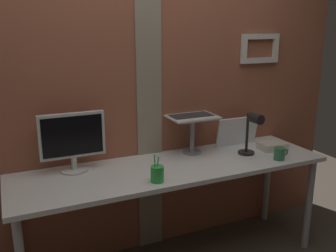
{
  "coord_description": "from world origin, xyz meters",
  "views": [
    {
      "loc": [
        -0.86,
        -1.99,
        1.64
      ],
      "look_at": [
        0.14,
        0.21,
        1.0
      ],
      "focal_mm": 39.5,
      "sensor_mm": 36.0,
      "label": 1
    }
  ],
  "objects_px": {
    "pen_cup": "(157,174)",
    "coffee_mug": "(280,154)",
    "whiteboard_panel": "(237,131)",
    "monitor": "(72,139)",
    "laptop": "(188,108)",
    "desk_lamp": "(252,130)"
  },
  "relations": [
    {
      "from": "desk_lamp",
      "to": "coffee_mug",
      "type": "relative_size",
      "value": 2.83
    },
    {
      "from": "pen_cup",
      "to": "coffee_mug",
      "type": "height_order",
      "value": "pen_cup"
    },
    {
      "from": "desk_lamp",
      "to": "coffee_mug",
      "type": "bearing_deg",
      "value": -46.95
    },
    {
      "from": "pen_cup",
      "to": "coffee_mug",
      "type": "xyz_separation_m",
      "value": [
        0.93,
        -0.0,
        -0.01
      ]
    },
    {
      "from": "laptop",
      "to": "whiteboard_panel",
      "type": "height_order",
      "value": "laptop"
    },
    {
      "from": "laptop",
      "to": "pen_cup",
      "type": "height_order",
      "value": "laptop"
    },
    {
      "from": "laptop",
      "to": "whiteboard_panel",
      "type": "xyz_separation_m",
      "value": [
        0.41,
        -0.05,
        -0.21
      ]
    },
    {
      "from": "monitor",
      "to": "desk_lamp",
      "type": "height_order",
      "value": "monitor"
    },
    {
      "from": "laptop",
      "to": "desk_lamp",
      "type": "bearing_deg",
      "value": -40.84
    },
    {
      "from": "monitor",
      "to": "desk_lamp",
      "type": "xyz_separation_m",
      "value": [
        1.21,
        -0.23,
        -0.02
      ]
    },
    {
      "from": "monitor",
      "to": "whiteboard_panel",
      "type": "bearing_deg",
      "value": 1.01
    },
    {
      "from": "pen_cup",
      "to": "coffee_mug",
      "type": "distance_m",
      "value": 0.93
    },
    {
      "from": "coffee_mug",
      "to": "desk_lamp",
      "type": "bearing_deg",
      "value": 133.05
    },
    {
      "from": "monitor",
      "to": "coffee_mug",
      "type": "relative_size",
      "value": 3.63
    },
    {
      "from": "desk_lamp",
      "to": "monitor",
      "type": "bearing_deg",
      "value": 169.04
    },
    {
      "from": "coffee_mug",
      "to": "monitor",
      "type": "bearing_deg",
      "value": 164.22
    },
    {
      "from": "pen_cup",
      "to": "whiteboard_panel",
      "type": "bearing_deg",
      "value": 25.41
    },
    {
      "from": "whiteboard_panel",
      "to": "monitor",
      "type": "bearing_deg",
      "value": -178.99
    },
    {
      "from": "monitor",
      "to": "pen_cup",
      "type": "bearing_deg",
      "value": -42.28
    },
    {
      "from": "desk_lamp",
      "to": "pen_cup",
      "type": "height_order",
      "value": "desk_lamp"
    },
    {
      "from": "laptop",
      "to": "whiteboard_panel",
      "type": "relative_size",
      "value": 0.98
    },
    {
      "from": "monitor",
      "to": "laptop",
      "type": "bearing_deg",
      "value": 4.74
    }
  ]
}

